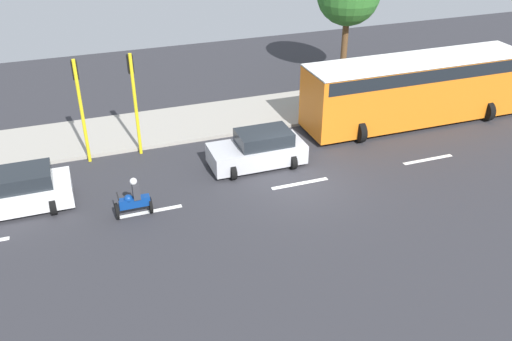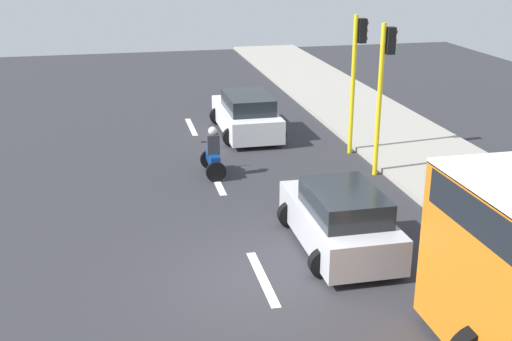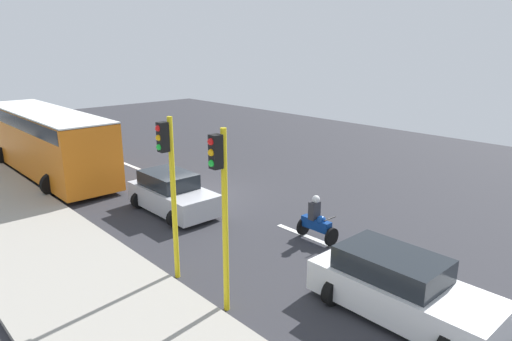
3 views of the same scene
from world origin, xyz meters
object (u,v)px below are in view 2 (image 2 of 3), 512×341
at_px(car_silver, 340,220).
at_px(traffic_light_midblock, 384,78).
at_px(motorcycle, 213,155).
at_px(traffic_light_corner, 357,65).
at_px(car_white, 246,115).

bearing_deg(car_silver, traffic_light_midblock, 57.95).
xyz_separation_m(car_silver, traffic_light_midblock, (2.82, 4.50, 2.22)).
xyz_separation_m(motorcycle, traffic_light_corner, (4.87, 1.19, 2.29)).
bearing_deg(traffic_light_corner, traffic_light_midblock, -90.00).
distance_m(traffic_light_corner, traffic_light_midblock, 2.18).
distance_m(motorcycle, traffic_light_midblock, 5.47).
distance_m(motorcycle, traffic_light_corner, 5.51).
xyz_separation_m(car_white, motorcycle, (-1.88, -4.14, -0.07)).
relative_size(car_white, traffic_light_corner, 0.98).
bearing_deg(motorcycle, traffic_light_midblock, -11.46).
height_order(motorcycle, traffic_light_midblock, traffic_light_midblock).
height_order(car_silver, motorcycle, motorcycle).
bearing_deg(car_white, motorcycle, -114.42).
relative_size(motorcycle, traffic_light_midblock, 0.34).
relative_size(traffic_light_corner, traffic_light_midblock, 1.00).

